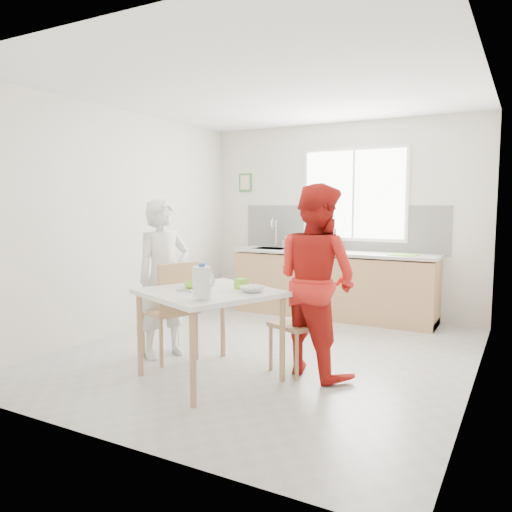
# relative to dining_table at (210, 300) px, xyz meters

# --- Properties ---
(ground) EXTENTS (4.50, 4.50, 0.00)m
(ground) POSITION_rel_dining_table_xyz_m (0.10, 0.92, -0.72)
(ground) COLOR #B7B7B2
(ground) RESTS_ON ground
(room_shell) EXTENTS (4.50, 4.50, 4.50)m
(room_shell) POSITION_rel_dining_table_xyz_m (0.10, 0.92, 0.92)
(room_shell) COLOR silver
(room_shell) RESTS_ON ground
(window) EXTENTS (1.50, 0.06, 1.30)m
(window) POSITION_rel_dining_table_xyz_m (0.30, 3.14, 0.98)
(window) COLOR white
(window) RESTS_ON room_shell
(backsplash) EXTENTS (3.00, 0.02, 0.65)m
(backsplash) POSITION_rel_dining_table_xyz_m (0.10, 3.16, 0.50)
(backsplash) COLOR white
(backsplash) RESTS_ON room_shell
(picture_frame) EXTENTS (0.22, 0.03, 0.28)m
(picture_frame) POSITION_rel_dining_table_xyz_m (-1.45, 3.15, 1.18)
(picture_frame) COLOR #3E8843
(picture_frame) RESTS_ON room_shell
(kitchen_counter) EXTENTS (2.84, 0.64, 1.37)m
(kitchen_counter) POSITION_rel_dining_table_xyz_m (0.10, 2.87, -0.30)
(kitchen_counter) COLOR tan
(kitchen_counter) RESTS_ON ground
(dining_table) EXTENTS (1.37, 1.37, 0.81)m
(dining_table) POSITION_rel_dining_table_xyz_m (0.00, 0.00, 0.00)
(dining_table) COLOR white
(dining_table) RESTS_ON ground
(chair_left) EXTENTS (0.60, 0.60, 1.00)m
(chair_left) POSITION_rel_dining_table_xyz_m (-0.62, 0.26, -0.17)
(chair_left) COLOR tan
(chair_left) RESTS_ON ground
(chair_far) EXTENTS (0.54, 0.54, 0.90)m
(chair_far) POSITION_rel_dining_table_xyz_m (0.64, 0.62, -0.23)
(chair_far) COLOR tan
(chair_far) RESTS_ON ground
(person_white) EXTENTS (0.58, 0.69, 1.62)m
(person_white) POSITION_rel_dining_table_xyz_m (-0.78, 0.33, 0.09)
(person_white) COLOR white
(person_white) RESTS_ON ground
(person_red) EXTENTS (1.04, 0.94, 1.75)m
(person_red) POSITION_rel_dining_table_xyz_m (0.78, 0.59, 0.15)
(person_red) COLOR red
(person_red) RESTS_ON ground
(bowl_green) EXTENTS (0.23, 0.23, 0.05)m
(bowl_green) POSITION_rel_dining_table_xyz_m (-0.20, 0.03, 0.11)
(bowl_green) COLOR #98D831
(bowl_green) RESTS_ON dining_table
(bowl_white) EXTENTS (0.27, 0.27, 0.05)m
(bowl_white) POSITION_rel_dining_table_xyz_m (0.37, 0.12, 0.11)
(bowl_white) COLOR white
(bowl_white) RESTS_ON dining_table
(milk_jug) EXTENTS (0.21, 0.15, 0.27)m
(milk_jug) POSITION_rel_dining_table_xyz_m (0.19, -0.38, 0.23)
(milk_jug) COLOR white
(milk_jug) RESTS_ON dining_table
(green_box) EXTENTS (0.13, 0.13, 0.09)m
(green_box) POSITION_rel_dining_table_xyz_m (0.20, 0.22, 0.13)
(green_box) COLOR #7CD030
(green_box) RESTS_ON dining_table
(spoon) EXTENTS (0.16, 0.02, 0.01)m
(spoon) POSITION_rel_dining_table_xyz_m (-0.16, -0.17, 0.09)
(spoon) COLOR #A5A5AA
(spoon) RESTS_ON dining_table
(cutting_board) EXTENTS (0.36, 0.27, 0.01)m
(cutting_board) POSITION_rel_dining_table_xyz_m (1.08, 2.79, 0.20)
(cutting_board) COLOR #77C92E
(cutting_board) RESTS_ON kitchen_counter
(wine_bottle_a) EXTENTS (0.07, 0.07, 0.32)m
(wine_bottle_a) POSITION_rel_dining_table_xyz_m (0.08, 2.89, 0.36)
(wine_bottle_a) COLOR black
(wine_bottle_a) RESTS_ON kitchen_counter
(wine_bottle_b) EXTENTS (0.07, 0.07, 0.30)m
(wine_bottle_b) POSITION_rel_dining_table_xyz_m (0.06, 3.03, 0.35)
(wine_bottle_b) COLOR black
(wine_bottle_b) RESTS_ON kitchen_counter
(jar_amber) EXTENTS (0.06, 0.06, 0.16)m
(jar_amber) POSITION_rel_dining_table_xyz_m (0.14, 2.91, 0.28)
(jar_amber) COLOR brown
(jar_amber) RESTS_ON kitchen_counter
(soap_bottle) EXTENTS (0.10, 0.11, 0.17)m
(soap_bottle) POSITION_rel_dining_table_xyz_m (-0.68, 3.01, 0.28)
(soap_bottle) COLOR #999999
(soap_bottle) RESTS_ON kitchen_counter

